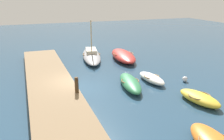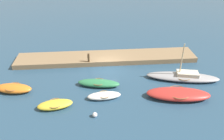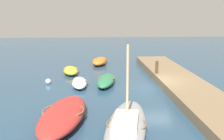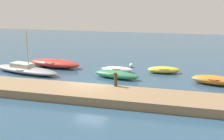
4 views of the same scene
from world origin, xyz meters
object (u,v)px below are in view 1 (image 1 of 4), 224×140
(dinghy_white, at_px, (152,78))
(marker_buoy, at_px, (185,79))
(mooring_post_mid_west, at_px, (77,86))
(rowboat_yellow, at_px, (199,98))
(motorboat_red, at_px, (123,56))
(mooring_post_west, at_px, (77,85))
(sailboat_grey, at_px, (91,55))
(rowboat_green, at_px, (130,83))

(dinghy_white, xyz_separation_m, marker_buoy, (0.92, 2.47, -0.08))
(mooring_post_mid_west, bearing_deg, rowboat_yellow, 67.83)
(marker_buoy, bearing_deg, motorboat_red, -166.03)
(rowboat_yellow, bearing_deg, mooring_post_west, -120.44)
(rowboat_yellow, bearing_deg, sailboat_grey, -173.12)
(rowboat_yellow, distance_m, rowboat_green, 4.99)
(sailboat_grey, height_order, mooring_post_mid_west, sailboat_grey)
(mooring_post_mid_west, bearing_deg, rowboat_green, 103.45)
(sailboat_grey, distance_m, mooring_post_west, 10.69)
(marker_buoy, bearing_deg, rowboat_green, -95.94)
(sailboat_grey, height_order, marker_buoy, sailboat_grey)
(motorboat_red, height_order, sailboat_grey, sailboat_grey)
(motorboat_red, xyz_separation_m, mooring_post_mid_west, (8.40, -6.79, 0.60))
(dinghy_white, height_order, marker_buoy, dinghy_white)
(dinghy_white, bearing_deg, mooring_post_west, -80.39)
(motorboat_red, distance_m, mooring_post_west, 10.81)
(motorboat_red, relative_size, mooring_post_west, 6.01)
(rowboat_green, height_order, sailboat_grey, sailboat_grey)
(rowboat_yellow, relative_size, dinghy_white, 1.01)
(motorboat_red, height_order, marker_buoy, motorboat_red)
(rowboat_green, relative_size, mooring_post_west, 4.32)
(motorboat_red, bearing_deg, dinghy_white, 4.18)
(sailboat_grey, height_order, dinghy_white, sailboat_grey)
(sailboat_grey, distance_m, mooring_post_mid_west, 10.70)
(motorboat_red, xyz_separation_m, mooring_post_west, (8.39, -6.79, 0.68))
(dinghy_white, relative_size, mooring_post_west, 3.12)
(rowboat_green, relative_size, marker_buoy, 10.39)
(motorboat_red, xyz_separation_m, dinghy_white, (6.94, -0.51, -0.13))
(motorboat_red, relative_size, sailboat_grey, 0.79)
(rowboat_yellow, bearing_deg, dinghy_white, -175.82)
(marker_buoy, bearing_deg, sailboat_grey, -152.21)
(mooring_post_west, height_order, marker_buoy, mooring_post_west)
(motorboat_red, height_order, dinghy_white, motorboat_red)
(rowboat_green, distance_m, dinghy_white, 2.11)
(dinghy_white, bearing_deg, sailboat_grey, -166.90)
(rowboat_green, height_order, mooring_post_west, mooring_post_west)
(rowboat_yellow, relative_size, mooring_post_mid_west, 3.72)
(sailboat_grey, relative_size, mooring_post_west, 7.57)
(rowboat_yellow, height_order, sailboat_grey, sailboat_grey)
(dinghy_white, relative_size, marker_buoy, 7.51)
(rowboat_yellow, distance_m, sailboat_grey, 13.40)
(rowboat_green, height_order, marker_buoy, rowboat_green)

